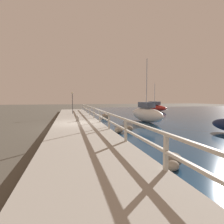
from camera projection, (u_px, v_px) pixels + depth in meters
name	position (u px, v px, depth m)	size (l,w,h in m)	color
ground_plane	(78.00, 127.00, 13.55)	(120.00, 120.00, 0.00)	#4C473D
dock_walkway	(78.00, 125.00, 13.54)	(3.65, 36.00, 0.35)	#9E998E
railing	(100.00, 114.00, 13.89)	(0.10, 32.50, 0.99)	beige
boulder_near_dock	(105.00, 116.00, 19.74)	(0.75, 0.67, 0.56)	gray
boulder_water_edge	(119.00, 130.00, 11.22)	(0.55, 0.50, 0.41)	gray
boulder_upstream	(172.00, 165.00, 5.35)	(0.44, 0.40, 0.33)	gray
boulder_far_strip	(129.00, 129.00, 11.63)	(0.57, 0.51, 0.42)	slate
boulder_downstream	(106.00, 117.00, 19.28)	(0.64, 0.58, 0.48)	slate
boulder_mid_strip	(173.00, 160.00, 5.67)	(0.61, 0.55, 0.46)	#666056
mooring_bollard	(78.00, 118.00, 14.53)	(0.25, 0.25, 0.47)	gray
dock_lamp	(72.00, 99.00, 21.74)	(0.22, 0.22, 2.71)	#2D2D33
sailboat_red	(154.00, 107.00, 31.74)	(3.23, 5.45, 5.05)	red
sailboat_white	(146.00, 114.00, 16.76)	(1.71, 5.28, 5.99)	white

